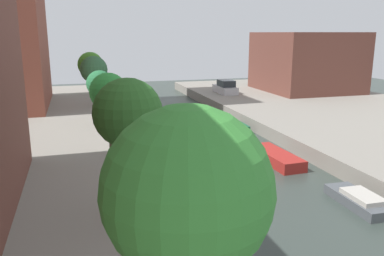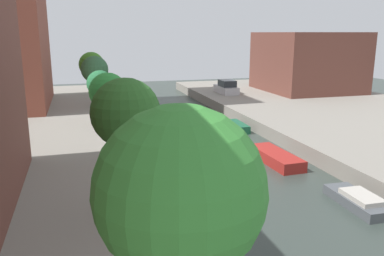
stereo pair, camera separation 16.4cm
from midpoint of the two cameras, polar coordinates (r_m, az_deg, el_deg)
name	(u,v)px [view 2 (the right image)]	position (r m, az deg, el deg)	size (l,w,h in m)	color
ground_plane	(221,160)	(24.88, 4.39, -4.62)	(84.00, 84.00, 0.00)	#333D38
low_block_right	(307,62)	(49.41, 16.39, 9.15)	(10.00, 10.68, 6.81)	brown
street_tree_0	(180,191)	(6.87, -1.05, -9.13)	(3.02, 3.02, 5.63)	brown
street_tree_1	(126,114)	(14.29, -9.22, 1.97)	(2.51, 2.51, 5.23)	brown
street_tree_2	(108,92)	(22.38, -11.80, 5.07)	(2.11, 2.11, 4.64)	brown
street_tree_3	(100,84)	(30.18, -12.96, 6.14)	(1.97, 1.97, 4.08)	brown
street_tree_4	(95,70)	(38.26, -13.75, 8.18)	(2.52, 2.52, 4.69)	brown
street_tree_5	(92,65)	(45.60, -14.19, 8.84)	(2.78, 2.78, 4.71)	brown
parked_car	(226,88)	(45.53, 5.08, 5.81)	(1.74, 4.04, 1.54)	#B7B7BC
moored_boat_left_2	(198,210)	(17.39, 1.09, -11.79)	(1.58, 4.08, 0.60)	#33476B
moored_boat_left_3	(165,158)	(24.23, -3.70, -4.31)	(1.78, 4.50, 0.65)	#232328
moored_boat_left_4	(142,128)	(32.31, -7.04, 0.03)	(1.92, 3.75, 0.49)	#195638
moored_boat_left_5	(130,107)	(41.08, -8.85, 2.95)	(1.64, 3.24, 0.59)	beige
moored_boat_right_2	(358,200)	(19.92, 23.07, -9.58)	(1.47, 3.54, 0.67)	#4C5156
moored_boat_right_3	(276,157)	(24.76, 12.16, -4.18)	(1.70, 4.50, 0.67)	maroon
moored_boat_right_4	(234,127)	(32.37, 6.23, 0.19)	(1.66, 3.20, 0.61)	#195638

